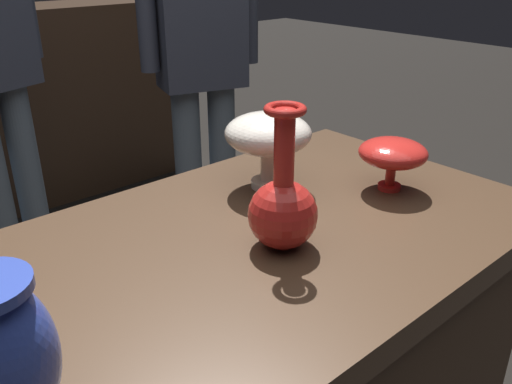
{
  "coord_description": "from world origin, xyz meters",
  "views": [
    {
      "loc": [
        -0.49,
        -0.62,
        1.26
      ],
      "look_at": [
        0.03,
        -0.03,
        0.9
      ],
      "focal_mm": 37.82,
      "sensor_mm": 36.0,
      "label": 1
    }
  ],
  "objects": [
    {
      "name": "vase_centerpiece",
      "position": [
        0.07,
        -0.06,
        0.87
      ],
      "size": [
        0.12,
        0.12,
        0.24
      ],
      "color": "red",
      "rests_on": "display_plinth"
    },
    {
      "name": "vase_left_accent",
      "position": [
        -0.41,
        -0.16,
        0.9
      ],
      "size": [
        0.11,
        0.11,
        0.19
      ],
      "color": "#2D429E",
      "rests_on": "display_plinth"
    },
    {
      "name": "vase_tall_behind",
      "position": [
        0.21,
        0.14,
        0.91
      ],
      "size": [
        0.18,
        0.18,
        0.16
      ],
      "color": "silver",
      "rests_on": "display_plinth"
    },
    {
      "name": "visitor_near_right",
      "position": [
        0.73,
        1.08,
        0.9
      ],
      "size": [
        0.45,
        0.26,
        1.54
      ],
      "rotation": [
        0.0,
        0.0,
        2.85
      ],
      "color": "slate",
      "rests_on": "ground_plane"
    },
    {
      "name": "vase_right_accent",
      "position": [
        0.4,
        -0.04,
        0.88
      ],
      "size": [
        0.14,
        0.14,
        0.11
      ],
      "color": "red",
      "rests_on": "display_plinth"
    }
  ]
}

